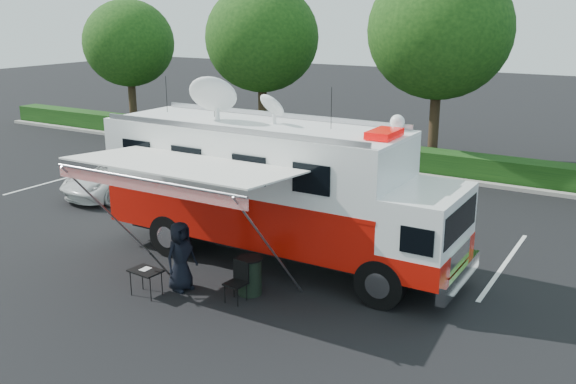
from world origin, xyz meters
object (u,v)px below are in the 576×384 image
(command_truck, at_px, (276,189))
(trash_bin, at_px, (250,276))
(white_suv, at_px, (127,193))
(folding_table, at_px, (146,272))

(command_truck, bearing_deg, trash_bin, -74.86)
(white_suv, bearing_deg, folding_table, -36.25)
(white_suv, xyz_separation_m, trash_bin, (9.20, -5.08, 0.48))
(command_truck, xyz_separation_m, trash_bin, (0.59, -2.17, -1.62))
(command_truck, bearing_deg, folding_table, -113.50)
(command_truck, distance_m, folding_table, 4.15)
(command_truck, relative_size, folding_table, 12.25)
(command_truck, height_order, white_suv, command_truck)
(white_suv, relative_size, trash_bin, 5.30)
(command_truck, xyz_separation_m, folding_table, (-1.55, -3.56, -1.48))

